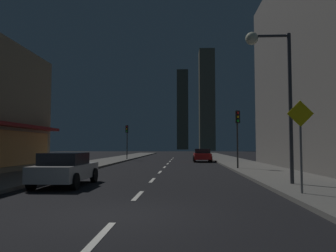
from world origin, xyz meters
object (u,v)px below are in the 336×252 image
(car_parked_near, at_px, (65,169))
(pedestrian_crossing_sign, at_px, (301,138))
(traffic_light_far_left, at_px, (127,134))
(street_lamp_right, at_px, (270,69))
(car_parked_far, at_px, (202,155))
(fire_hydrant_far_left, at_px, (88,163))
(traffic_light_near_right, at_px, (238,126))

(car_parked_near, height_order, pedestrian_crossing_sign, pedestrian_crossing_sign)
(traffic_light_far_left, bearing_deg, street_lamp_right, -67.54)
(car_parked_near, xyz_separation_m, street_lamp_right, (8.98, 0.01, 4.33))
(street_lamp_right, distance_m, pedestrian_crossing_sign, 4.20)
(car_parked_far, height_order, fire_hydrant_far_left, car_parked_far)
(fire_hydrant_far_left, bearing_deg, traffic_light_far_left, 88.49)
(car_parked_near, bearing_deg, traffic_light_near_right, 47.07)
(car_parked_far, height_order, traffic_light_far_left, traffic_light_far_left)
(car_parked_near, xyz_separation_m, fire_hydrant_far_left, (-2.30, 11.11, -0.29))
(fire_hydrant_far_left, bearing_deg, street_lamp_right, -44.54)
(pedestrian_crossing_sign, bearing_deg, traffic_light_far_left, 110.81)
(car_parked_far, relative_size, traffic_light_near_right, 1.01)
(traffic_light_near_right, bearing_deg, fire_hydrant_far_left, 173.36)
(car_parked_near, distance_m, traffic_light_near_right, 13.58)
(car_parked_near, relative_size, pedestrian_crossing_sign, 1.34)
(fire_hydrant_far_left, distance_m, pedestrian_crossing_sign, 18.17)
(car_parked_near, xyz_separation_m, pedestrian_crossing_sign, (9.20, -2.88, 1.28))
(traffic_light_near_right, relative_size, traffic_light_far_left, 1.00)
(car_parked_far, xyz_separation_m, street_lamp_right, (1.78, -22.32, 4.33))
(car_parked_far, distance_m, pedestrian_crossing_sign, 25.31)
(traffic_light_far_left, relative_size, pedestrian_crossing_sign, 1.33)
(traffic_light_near_right, relative_size, street_lamp_right, 0.64)
(car_parked_far, xyz_separation_m, fire_hydrant_far_left, (-9.50, -11.22, -0.29))
(car_parked_far, relative_size, traffic_light_far_left, 1.01)
(fire_hydrant_far_left, bearing_deg, car_parked_near, -78.30)
(traffic_light_far_left, xyz_separation_m, pedestrian_crossing_sign, (11.10, -29.20, -1.18))
(traffic_light_near_right, xyz_separation_m, traffic_light_far_left, (-11.00, 16.54, 0.00))
(street_lamp_right, bearing_deg, fire_hydrant_far_left, 135.46)
(traffic_light_near_right, height_order, street_lamp_right, street_lamp_right)
(car_parked_near, height_order, street_lamp_right, street_lamp_right)
(car_parked_near, xyz_separation_m, traffic_light_far_left, (-1.90, 26.33, 2.45))
(fire_hydrant_far_left, height_order, traffic_light_near_right, traffic_light_near_right)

